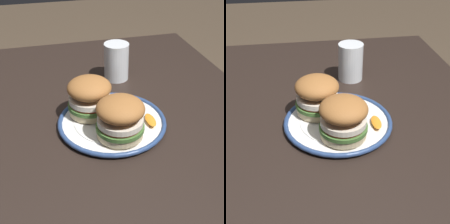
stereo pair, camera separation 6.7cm
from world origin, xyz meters
The scene contains 7 objects.
dining_table centered at (0.00, 0.00, 0.61)m, with size 1.17×0.91×0.70m.
dinner_plate centered at (0.01, 0.01, 0.71)m, with size 0.28×0.28×0.02m.
sandwich_half_left centered at (0.08, 0.01, 0.77)m, with size 0.15×0.15×0.10m.
sandwich_half_right centered at (-0.03, -0.04, 0.77)m, with size 0.16×0.16×0.10m.
orange_peel_curled centered at (-0.03, 0.05, 0.73)m, with size 0.06×0.06×0.01m.
orange_peel_strip_long centered at (0.05, 0.10, 0.73)m, with size 0.06×0.03×0.01m.
drinking_glass centered at (-0.24, 0.09, 0.75)m, with size 0.08×0.08×0.12m.
Camera 1 is at (0.66, -0.15, 1.19)m, focal length 50.63 mm.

